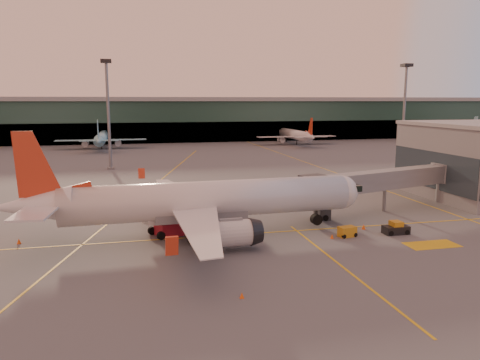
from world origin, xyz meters
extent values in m
plane|color=#4C4F54|center=(0.00, 0.00, 0.00)|extent=(600.00, 600.00, 0.00)
cube|color=gold|center=(0.00, 5.00, 0.01)|extent=(80.00, 0.25, 0.01)
cube|color=gold|center=(-10.00, 45.00, 0.01)|extent=(31.30, 115.98, 0.01)
cube|color=gold|center=(30.00, 70.00, 0.01)|extent=(0.25, 160.00, 0.01)
cube|color=gold|center=(5.00, -8.00, 0.01)|extent=(0.25, 30.00, 0.01)
cube|color=gold|center=(18.00, -4.00, 0.01)|extent=(6.00, 3.00, 0.01)
cube|color=#19382D|center=(0.00, 142.00, 8.00)|extent=(400.00, 18.00, 16.00)
cube|color=gray|center=(0.00, 142.00, 16.80)|extent=(400.00, 20.00, 1.60)
cube|color=black|center=(0.00, 133.50, 4.00)|extent=(400.00, 1.00, 8.00)
cube|color=slate|center=(42.00, 18.00, 6.00)|extent=(18.00, 22.00, 12.00)
cube|color=#2D3D47|center=(33.05, 18.00, 5.00)|extent=(0.30, 21.60, 6.00)
cylinder|color=slate|center=(-20.00, 66.00, 12.50)|extent=(0.70, 0.70, 25.00)
cube|color=black|center=(-20.00, 66.00, 25.20)|extent=(2.40, 2.40, 0.80)
cube|color=slate|center=(-20.00, 66.00, 0.25)|extent=(1.60, 1.60, 0.50)
cylinder|color=slate|center=(55.00, 62.00, 12.50)|extent=(0.70, 0.70, 25.00)
cube|color=black|center=(55.00, 62.00, 25.20)|extent=(2.40, 2.40, 0.80)
cube|color=slate|center=(55.00, 62.00, 0.25)|extent=(1.60, 1.60, 0.50)
cylinder|color=silver|center=(-5.83, 5.61, 4.45)|extent=(34.79, 5.81, 4.45)
sphere|color=silver|center=(11.48, 6.30, 4.45)|extent=(4.36, 4.36, 4.36)
cube|color=black|center=(12.75, 6.35, 5.00)|extent=(2.11, 2.97, 0.78)
cone|color=silver|center=(-25.25, 4.85, 4.78)|extent=(7.77, 4.52, 4.22)
cube|color=silver|center=(-24.67, 1.06, 4.89)|extent=(4.29, 7.50, 0.22)
cylinder|color=silver|center=(-4.72, -1.11, 2.00)|extent=(4.76, 3.07, 2.89)
cylinder|color=black|center=(-8.25, 2.63, 1.00)|extent=(2.06, 1.63, 2.00)
cylinder|color=black|center=(-8.25, 2.63, 1.61)|extent=(0.40, 0.40, 1.22)
cube|color=silver|center=(-24.97, 8.66, 4.89)|extent=(4.81, 7.71, 0.22)
cylinder|color=silver|center=(-5.25, 12.40, 2.00)|extent=(4.76, 3.07, 2.89)
cylinder|color=black|center=(-8.48, 8.40, 1.00)|extent=(2.06, 1.63, 2.00)
cylinder|color=black|center=(-8.48, 8.40, 1.61)|extent=(0.40, 0.40, 1.22)
cube|color=slate|center=(-7.09, 5.56, 3.00)|extent=(11.12, 3.99, 1.78)
cylinder|color=black|center=(8.10, 6.17, 1.00)|extent=(1.43, 0.94, 1.40)
cube|color=slate|center=(21.26, 12.20, 4.75)|extent=(26.22, 10.08, 2.70)
cube|color=#2D3035|center=(9.02, 9.01, 4.75)|extent=(4.23, 4.23, 3.00)
cube|color=#2D3035|center=(10.52, 9.91, 1.20)|extent=(1.60, 2.40, 2.40)
cylinder|color=black|center=(10.52, 8.81, 0.40)|extent=(0.80, 0.40, 0.80)
cylinder|color=black|center=(10.52, 11.01, 0.40)|extent=(0.80, 0.40, 0.80)
cylinder|color=slate|center=(21.26, 12.20, 1.72)|extent=(0.50, 0.50, 3.45)
cylinder|color=slate|center=(34.00, 16.00, 4.75)|extent=(4.40, 4.40, 3.00)
cylinder|color=slate|center=(34.00, 16.00, 1.72)|extent=(2.40, 2.40, 3.45)
cube|color=#AD1828|center=(-10.52, 6.83, 0.82)|extent=(4.20, 3.71, 1.63)
cube|color=silver|center=(-10.82, 6.71, 3.38)|extent=(6.88, 4.84, 3.05)
cylinder|color=black|center=(-11.87, 4.90, 0.49)|extent=(1.05, 0.71, 0.98)
cylinder|color=black|center=(-8.22, 6.33, 0.49)|extent=(1.05, 0.71, 0.98)
cube|color=#BA8017|center=(10.05, 1.19, 0.61)|extent=(2.24, 1.60, 1.23)
cylinder|color=black|center=(9.35, 0.53, 0.26)|extent=(0.55, 0.35, 0.51)
cylinder|color=black|center=(10.96, 0.84, 0.26)|extent=(0.55, 0.35, 0.51)
cube|color=black|center=(16.44, 0.98, 0.50)|extent=(3.08, 1.63, 0.99)
cube|color=#BA8017|center=(16.44, 0.98, 1.18)|extent=(1.27, 1.45, 0.81)
cylinder|color=black|center=(15.35, 0.26, 0.32)|extent=(0.63, 0.27, 0.63)
cylinder|color=black|center=(17.52, 0.26, 0.32)|extent=(0.63, 0.27, 0.63)
cone|color=#EA510C|center=(13.58, 3.76, 0.32)|extent=(0.50, 0.50, 0.64)
cube|color=#EA510C|center=(13.58, 3.76, 0.02)|extent=(0.43, 0.43, 0.03)
cone|color=#EA510C|center=(-27.83, 7.02, 0.30)|extent=(0.48, 0.48, 0.61)
cube|color=#EA510C|center=(-27.83, 7.02, 0.02)|extent=(0.41, 0.41, 0.03)
cone|color=#EA510C|center=(-6.36, -13.30, 0.25)|extent=(0.39, 0.39, 0.49)
cube|color=#EA510C|center=(-6.36, -13.30, 0.01)|extent=(0.33, 0.33, 0.03)
cone|color=#EA510C|center=(-6.59, 23.82, 0.31)|extent=(0.48, 0.48, 0.62)
cube|color=#EA510C|center=(-6.59, 23.82, 0.02)|extent=(0.42, 0.42, 0.03)
cone|color=#EA510C|center=(7.97, 0.87, 0.26)|extent=(0.41, 0.41, 0.52)
cube|color=#EA510C|center=(7.97, 0.87, 0.01)|extent=(0.35, 0.35, 0.03)
camera|label=1|loc=(-14.72, -48.89, 16.14)|focal=35.00mm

